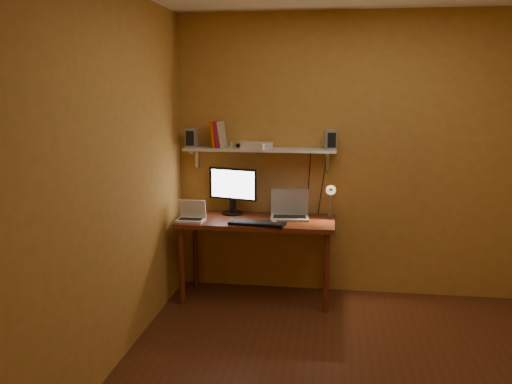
% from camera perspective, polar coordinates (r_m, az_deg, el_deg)
% --- Properties ---
extents(room, '(3.44, 3.24, 2.64)m').
position_cam_1_polar(room, '(3.50, 11.87, 0.62)').
color(room, '#4E2014').
rests_on(room, ground).
extents(desk, '(1.40, 0.60, 0.75)m').
position_cam_1_polar(desk, '(4.92, 0.07, -3.85)').
color(desk, '#5F2216').
rests_on(desk, ground).
extents(wall_shelf, '(1.40, 0.25, 0.21)m').
position_cam_1_polar(wall_shelf, '(4.99, 0.39, 4.45)').
color(wall_shelf, silver).
rests_on(wall_shelf, room).
extents(monitor, '(0.47, 0.25, 0.44)m').
position_cam_1_polar(monitor, '(5.07, -2.48, 0.38)').
color(monitor, black).
rests_on(monitor, desk).
extents(laptop, '(0.36, 0.28, 0.26)m').
position_cam_1_polar(laptop, '(4.95, 3.56, -1.95)').
color(laptop, gray).
rests_on(laptop, desk).
extents(netbook, '(0.25, 0.19, 0.18)m').
position_cam_1_polar(netbook, '(4.87, -6.80, -2.41)').
color(netbook, white).
rests_on(netbook, desk).
extents(keyboard, '(0.51, 0.23, 0.03)m').
position_cam_1_polar(keyboard, '(4.70, 0.12, -3.31)').
color(keyboard, black).
rests_on(keyboard, desk).
extents(mouse, '(0.10, 0.08, 0.03)m').
position_cam_1_polar(mouse, '(4.72, 1.91, -3.22)').
color(mouse, white).
rests_on(mouse, desk).
extents(desk_lamp, '(0.09, 0.23, 0.38)m').
position_cam_1_polar(desk_lamp, '(4.93, 7.89, -0.42)').
color(desk_lamp, silver).
rests_on(desk_lamp, desk).
extents(speaker_left, '(0.11, 0.11, 0.18)m').
position_cam_1_polar(speaker_left, '(5.11, -6.78, 5.69)').
color(speaker_left, gray).
rests_on(speaker_left, wall_shelf).
extents(speaker_right, '(0.12, 0.12, 0.17)m').
position_cam_1_polar(speaker_right, '(4.94, 7.81, 5.48)').
color(speaker_right, gray).
rests_on(speaker_right, wall_shelf).
extents(books, '(0.13, 0.17, 0.25)m').
position_cam_1_polar(books, '(5.05, -3.97, 6.07)').
color(books, '#CC4200').
rests_on(books, wall_shelf).
extents(shelf_camera, '(0.10, 0.05, 0.06)m').
position_cam_1_polar(shelf_camera, '(4.94, -1.85, 4.92)').
color(shelf_camera, silver).
rests_on(shelf_camera, wall_shelf).
extents(router, '(0.38, 0.31, 0.05)m').
position_cam_1_polar(router, '(4.98, -0.43, 4.95)').
color(router, white).
rests_on(router, wall_shelf).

